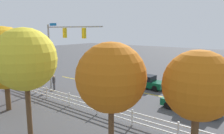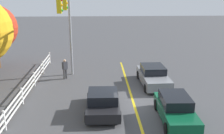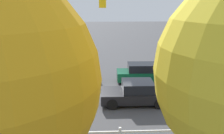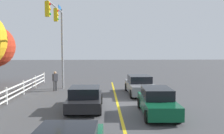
{
  "view_description": "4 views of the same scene",
  "coord_description": "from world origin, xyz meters",
  "px_view_note": "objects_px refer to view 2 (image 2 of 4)",
  "views": [
    {
      "loc": [
        -13.51,
        19.13,
        6.58
      ],
      "look_at": [
        0.4,
        0.86,
        2.53
      ],
      "focal_mm": 33.86,
      "sensor_mm": 36.0,
      "label": 1
    },
    {
      "loc": [
        -15.25,
        2.2,
        7.12
      ],
      "look_at": [
        1.59,
        1.35,
        2.05
      ],
      "focal_mm": 40.77,
      "sensor_mm": 36.0,
      "label": 2
    },
    {
      "loc": [
        1.05,
        16.52,
        6.1
      ],
      "look_at": [
        0.21,
        0.07,
        1.79
      ],
      "focal_mm": 40.87,
      "sensor_mm": 36.0,
      "label": 3
    },
    {
      "loc": [
        -15.05,
        0.94,
        3.67
      ],
      "look_at": [
        0.17,
        0.37,
        2.45
      ],
      "focal_mm": 37.54,
      "sensor_mm": 36.0,
      "label": 4
    }
  ],
  "objects_px": {
    "car_1": "(175,109)",
    "pedestrian": "(65,68)",
    "car_0": "(103,102)",
    "car_4": "(153,76)"
  },
  "relations": [
    {
      "from": "car_1",
      "to": "pedestrian",
      "type": "relative_size",
      "value": 2.54
    },
    {
      "from": "pedestrian",
      "to": "car_0",
      "type": "bearing_deg",
      "value": -14.63
    },
    {
      "from": "car_0",
      "to": "car_1",
      "type": "distance_m",
      "value": 4.28
    },
    {
      "from": "car_1",
      "to": "car_4",
      "type": "bearing_deg",
      "value": -177.7
    },
    {
      "from": "car_4",
      "to": "pedestrian",
      "type": "bearing_deg",
      "value": -104.77
    },
    {
      "from": "car_1",
      "to": "pedestrian",
      "type": "bearing_deg",
      "value": -134.77
    },
    {
      "from": "car_1",
      "to": "car_4",
      "type": "height_order",
      "value": "car_4"
    },
    {
      "from": "car_4",
      "to": "pedestrian",
      "type": "height_order",
      "value": "pedestrian"
    },
    {
      "from": "car_0",
      "to": "car_4",
      "type": "xyz_separation_m",
      "value": [
        4.58,
        -4.03,
        0.05
      ]
    },
    {
      "from": "car_1",
      "to": "pedestrian",
      "type": "xyz_separation_m",
      "value": [
        7.53,
        7.15,
        0.22
      ]
    }
  ]
}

